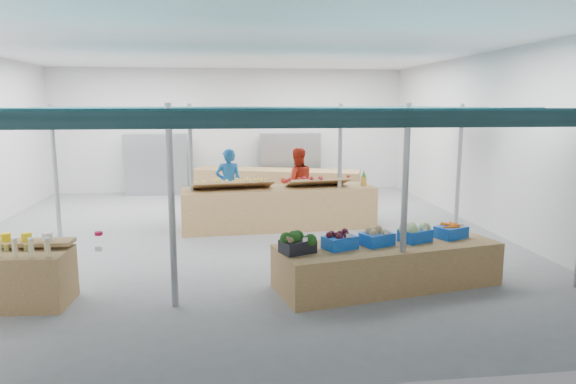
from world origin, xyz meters
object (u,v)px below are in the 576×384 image
object	(u,v)px
vendor_left	(229,184)
vendor_right	(297,183)
bottle_shelf	(6,276)
veg_counter	(387,265)
fruit_counter	(279,208)
crate_stack	(402,269)

from	to	relation	value
vendor_left	vendor_right	world-z (taller)	same
bottle_shelf	vendor_left	xyz separation A→B (m)	(3.36, 5.48, 0.48)
veg_counter	vendor_right	bearing A→B (deg)	86.20
fruit_counter	vendor_left	bearing A→B (deg)	133.50
veg_counter	crate_stack	xyz separation A→B (m)	(0.20, -0.14, -0.04)
crate_stack	vendor_right	size ratio (longest dim) A/B	0.34
bottle_shelf	vendor_right	xyz separation A→B (m)	(5.16, 5.48, 0.48)
vendor_left	fruit_counter	bearing A→B (deg)	133.50
bottle_shelf	veg_counter	xyz separation A→B (m)	(5.92, 0.12, -0.09)
veg_counter	crate_stack	world-z (taller)	veg_counter
veg_counter	vendor_left	size ratio (longest dim) A/B	1.97
fruit_counter	bottle_shelf	bearing A→B (deg)	-140.15
crate_stack	vendor_left	size ratio (longest dim) A/B	0.34
fruit_counter	vendor_right	xyz separation A→B (m)	(0.60, 1.10, 0.43)
fruit_counter	vendor_right	world-z (taller)	vendor_right
bottle_shelf	fruit_counter	bearing A→B (deg)	47.52
vendor_left	vendor_right	distance (m)	1.80
bottle_shelf	vendor_right	distance (m)	7.55
fruit_counter	vendor_left	size ratio (longest dim) A/B	2.50
bottle_shelf	vendor_right	world-z (taller)	vendor_right
fruit_counter	crate_stack	size ratio (longest dim) A/B	7.32
bottle_shelf	crate_stack	world-z (taller)	bottle_shelf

